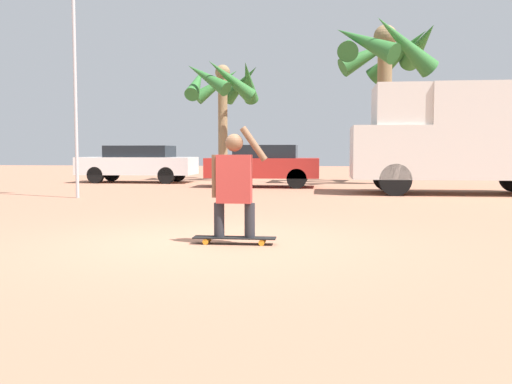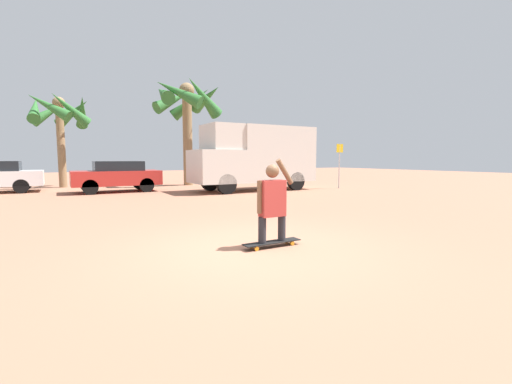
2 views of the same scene
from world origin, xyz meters
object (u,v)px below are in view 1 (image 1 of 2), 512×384
object	(u,v)px
person_skateboarder	(234,180)
palm_tree_near_van	(385,56)
camper_van	(464,135)
parked_car_white	(138,163)
parked_car_red	(264,165)
flagpole	(77,31)
palm_tree_center_background	(223,86)
skateboard	(234,238)

from	to	relation	value
person_skateboarder	palm_tree_near_van	bearing A→B (deg)	76.82
camper_van	parked_car_white	size ratio (longest dim) A/B	1.35
camper_van	parked_car_white	distance (m)	12.38
parked_car_red	person_skateboarder	bearing A→B (deg)	-85.94
parked_car_red	flagpole	bearing A→B (deg)	-129.85
parked_car_red	parked_car_white	xyz separation A→B (m)	(-5.26, 2.30, 0.00)
palm_tree_near_van	parked_car_white	bearing A→B (deg)	-178.54
person_skateboarder	camper_van	distance (m)	10.99
palm_tree_center_background	flagpole	size ratio (longest dim) A/B	0.67
person_skateboarder	parked_car_red	size ratio (longest dim) A/B	0.38
camper_van	palm_tree_center_background	bearing A→B (deg)	140.24
parked_car_red	palm_tree_center_background	bearing A→B (deg)	116.75
skateboard	parked_car_red	world-z (taller)	parked_car_red
parked_car_white	palm_tree_center_background	xyz separation A→B (m)	(3.11, 1.99, 3.20)
parked_car_white	palm_tree_center_background	world-z (taller)	palm_tree_center_background
person_skateboarder	flagpole	world-z (taller)	flagpole
camper_van	parked_car_red	size ratio (longest dim) A/B	1.58
skateboard	parked_car_white	size ratio (longest dim) A/B	0.25
palm_tree_near_van	camper_van	bearing A→B (deg)	-70.99
person_skateboarder	parked_car_white	bearing A→B (deg)	112.92
camper_van	person_skateboarder	bearing A→B (deg)	-118.41
palm_tree_near_van	palm_tree_center_background	bearing A→B (deg)	164.92
skateboard	parked_car_white	distance (m)	15.76
skateboard	palm_tree_center_background	bearing A→B (deg)	100.40
camper_van	palm_tree_near_van	xyz separation A→B (m)	(-1.76, 5.11, 3.13)
parked_car_white	palm_tree_near_van	size ratio (longest dim) A/B	0.73
person_skateboarder	parked_car_white	size ratio (longest dim) A/B	0.33
palm_tree_near_van	palm_tree_center_background	world-z (taller)	palm_tree_near_van
camper_van	palm_tree_center_background	world-z (taller)	palm_tree_center_background
person_skateboarder	palm_tree_center_background	size ratio (longest dim) A/B	0.29
skateboard	parked_car_red	bearing A→B (deg)	94.07
parked_car_red	flagpole	distance (m)	7.69
person_skateboarder	flagpole	size ratio (longest dim) A/B	0.20
parked_car_red	parked_car_white	size ratio (longest dim) A/B	0.85
camper_van	parked_car_red	distance (m)	6.67
camper_van	palm_tree_near_van	bearing A→B (deg)	109.01
person_skateboarder	parked_car_white	distance (m)	15.75
parked_car_white	flagpole	distance (m)	8.38
parked_car_red	flagpole	xyz separation A→B (m)	(-4.36, -5.22, 3.60)
person_skateboarder	parked_car_white	xyz separation A→B (m)	(-6.13, 14.50, -0.08)
parked_car_red	palm_tree_center_background	distance (m)	5.77
person_skateboarder	flagpole	bearing A→B (deg)	126.76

